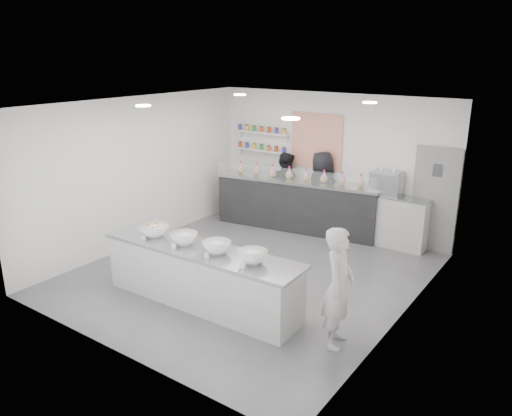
{
  "coord_description": "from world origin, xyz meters",
  "views": [
    {
      "loc": [
        4.83,
        -6.64,
        3.82
      ],
      "look_at": [
        -0.15,
        0.4,
        1.11
      ],
      "focal_mm": 35.0,
      "sensor_mm": 36.0,
      "label": 1
    }
  ],
  "objects": [
    {
      "name": "jar_shelf_lower",
      "position": [
        -1.75,
        2.9,
        1.6
      ],
      "size": [
        1.45,
        0.22,
        0.04
      ],
      "primitive_type": "cube",
      "color": "silver",
      "rests_on": "back_wall"
    },
    {
      "name": "espresso_ledge",
      "position": [
        1.55,
        2.78,
        0.53
      ],
      "size": [
        1.43,
        0.46,
        1.06
      ],
      "primitive_type": "cube",
      "color": "#AAABA6",
      "rests_on": "floor"
    },
    {
      "name": "left_wall",
      "position": [
        -2.75,
        0.0,
        1.5
      ],
      "size": [
        0.0,
        6.0,
        6.0
      ],
      "primitive_type": "plane",
      "rotation": [
        1.57,
        0.0,
        1.57
      ],
      "color": "white",
      "rests_on": "floor"
    },
    {
      "name": "staff_right",
      "position": [
        -0.07,
        2.77,
        0.89
      ],
      "size": [
        1.02,
        0.87,
        1.78
      ],
      "primitive_type": "imported",
      "rotation": [
        0.0,
        0.0,
        2.71
      ],
      "color": "black",
      "rests_on": "floor"
    },
    {
      "name": "cup_stacks",
      "position": [
        1.16,
        2.78,
        1.24
      ],
      "size": [
        0.27,
        0.24,
        0.36
      ],
      "primitive_type": null,
      "color": "tan",
      "rests_on": "espresso_ledge"
    },
    {
      "name": "prep_bowls",
      "position": [
        0.03,
        -1.34,
        1.03
      ],
      "size": [
        2.41,
        0.6,
        0.18
      ],
      "primitive_type": null,
      "rotation": [
        0.0,
        0.0,
        0.02
      ],
      "color": "white",
      "rests_on": "prep_counter"
    },
    {
      "name": "label_cards",
      "position": [
        0.02,
        -1.88,
        0.97
      ],
      "size": [
        2.01,
        0.04,
        0.07
      ],
      "primitive_type": null,
      "color": "white",
      "rests_on": "prep_counter"
    },
    {
      "name": "back_bar",
      "position": [
        -0.53,
        2.52,
        0.57
      ],
      "size": [
        3.74,
        1.24,
        1.14
      ],
      "primitive_type": "cube",
      "rotation": [
        0.0,
        0.0,
        0.16
      ],
      "color": "black",
      "rests_on": "floor"
    },
    {
      "name": "downlight_0",
      "position": [
        -1.4,
        -1.0,
        2.98
      ],
      "size": [
        0.24,
        0.24,
        0.02
      ],
      "primitive_type": "cylinder",
      "color": "white",
      "rests_on": "ceiling"
    },
    {
      "name": "back_wall",
      "position": [
        0.0,
        3.0,
        1.5
      ],
      "size": [
        5.5,
        0.0,
        5.5
      ],
      "primitive_type": "plane",
      "rotation": [
        1.57,
        0.0,
        0.0
      ],
      "color": "white",
      "rests_on": "floor"
    },
    {
      "name": "sneeze_guard",
      "position": [
        -0.48,
        2.2,
        1.3
      ],
      "size": [
        3.58,
        0.58,
        0.31
      ],
      "primitive_type": "cube",
      "rotation": [
        0.0,
        0.0,
        0.16
      ],
      "color": "white",
      "rests_on": "back_bar"
    },
    {
      "name": "preserve_jars",
      "position": [
        -1.75,
        2.88,
        1.88
      ],
      "size": [
        1.45,
        0.1,
        0.56
      ],
      "primitive_type": null,
      "color": "#C13B12",
      "rests_on": "jar_shelf_lower"
    },
    {
      "name": "jar_shelf_upper",
      "position": [
        -1.75,
        2.9,
        2.02
      ],
      "size": [
        1.45,
        0.22,
        0.04
      ],
      "primitive_type": "cube",
      "color": "silver",
      "rests_on": "back_wall"
    },
    {
      "name": "back_door",
      "position": [
        2.3,
        2.97,
        1.05
      ],
      "size": [
        0.88,
        0.04,
        2.1
      ],
      "primitive_type": "cube",
      "color": "gray",
      "rests_on": "floor"
    },
    {
      "name": "woman_prep",
      "position": [
        2.28,
        -1.14,
        0.84
      ],
      "size": [
        0.54,
        0.69,
        1.68
      ],
      "primitive_type": "imported",
      "rotation": [
        0.0,
        0.0,
        1.83
      ],
      "color": "beige",
      "rests_on": "floor"
    },
    {
      "name": "prep_counter",
      "position": [
        0.03,
        -1.34,
        0.47
      ],
      "size": [
        3.46,
        0.86,
        0.94
      ],
      "primitive_type": "cube",
      "rotation": [
        0.0,
        0.0,
        0.02
      ],
      "color": "#AAABA6",
      "rests_on": "floor"
    },
    {
      "name": "staff_left",
      "position": [
        -1.0,
        2.77,
        0.83
      ],
      "size": [
        0.87,
        0.71,
        1.66
      ],
      "primitive_type": "imported",
      "rotation": [
        0.0,
        0.0,
        3.03
      ],
      "color": "black",
      "rests_on": "floor"
    },
    {
      "name": "right_wall",
      "position": [
        2.75,
        0.0,
        1.5
      ],
      "size": [
        0.0,
        6.0,
        6.0
      ],
      "primitive_type": "plane",
      "rotation": [
        1.57,
        0.0,
        -1.57
      ],
      "color": "white",
      "rests_on": "floor"
    },
    {
      "name": "downlight_1",
      "position": [
        1.4,
        -1.0,
        2.98
      ],
      "size": [
        0.24,
        0.24,
        0.02
      ],
      "primitive_type": "cylinder",
      "color": "white",
      "rests_on": "ceiling"
    },
    {
      "name": "floor",
      "position": [
        0.0,
        0.0,
        0.0
      ],
      "size": [
        6.0,
        6.0,
        0.0
      ],
      "primitive_type": "plane",
      "color": "#515156",
      "rests_on": "ground"
    },
    {
      "name": "pattern_panel",
      "position": [
        -0.35,
        2.98,
        1.95
      ],
      "size": [
        1.25,
        0.03,
        1.2
      ],
      "primitive_type": "cube",
      "color": "#DB4216",
      "rests_on": "back_wall"
    },
    {
      "name": "cookie_bags",
      "position": [
        -0.53,
        2.52,
        1.28
      ],
      "size": [
        2.95,
        0.62,
        0.28
      ],
      "primitive_type": null,
      "rotation": [
        0.0,
        0.0,
        0.16
      ],
      "color": "pink",
      "rests_on": "back_bar"
    },
    {
      "name": "downlight_2",
      "position": [
        -1.4,
        1.6,
        2.98
      ],
      "size": [
        0.24,
        0.24,
        0.02
      ],
      "primitive_type": "cylinder",
      "color": "white",
      "rests_on": "ceiling"
    },
    {
      "name": "ceiling",
      "position": [
        0.0,
        0.0,
        3.0
      ],
      "size": [
        6.0,
        6.0,
        0.0
      ],
      "primitive_type": "plane",
      "rotation": [
        3.14,
        0.0,
        0.0
      ],
      "color": "white",
      "rests_on": "floor"
    },
    {
      "name": "espresso_machine",
      "position": [
        1.38,
        2.78,
        1.29
      ],
      "size": [
        0.6,
        0.42,
        0.46
      ],
      "primitive_type": "cube",
      "color": "#93969E",
      "rests_on": "espresso_ledge"
    },
    {
      "name": "downlight_3",
      "position": [
        1.4,
        1.6,
        2.98
      ],
      "size": [
        0.24,
        0.24,
        0.02
      ],
      "primitive_type": "cylinder",
      "color": "white",
      "rests_on": "ceiling"
    }
  ]
}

